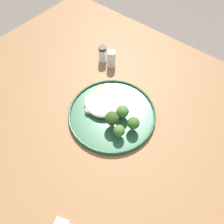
% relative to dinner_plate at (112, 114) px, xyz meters
% --- Properties ---
extents(ground, '(6.00, 6.00, 0.00)m').
position_rel_dinner_plate_xyz_m(ground, '(-0.06, 0.02, -0.75)').
color(ground, '#665B51').
extents(wooden_dining_table, '(1.40, 1.00, 0.74)m').
position_rel_dinner_plate_xyz_m(wooden_dining_table, '(-0.06, 0.02, -0.09)').
color(wooden_dining_table, brown).
rests_on(wooden_dining_table, ground).
extents(dinner_plate, '(0.29, 0.29, 0.02)m').
position_rel_dinner_plate_xyz_m(dinner_plate, '(0.00, 0.00, 0.00)').
color(dinner_plate, '#235133').
rests_on(dinner_plate, wooden_dining_table).
extents(noodle_bed, '(0.12, 0.11, 0.03)m').
position_rel_dinner_plate_xyz_m(noodle_bed, '(0.05, -0.00, 0.02)').
color(noodle_bed, beige).
rests_on(noodle_bed, dinner_plate).
extents(seared_scallop_right_edge, '(0.03, 0.03, 0.02)m').
position_rel_dinner_plate_xyz_m(seared_scallop_right_edge, '(0.06, -0.01, 0.01)').
color(seared_scallop_right_edge, '#DBB77A').
rests_on(seared_scallop_right_edge, dinner_plate).
extents(seared_scallop_rear_pale, '(0.04, 0.04, 0.02)m').
position_rel_dinner_plate_xyz_m(seared_scallop_rear_pale, '(0.09, -0.04, 0.01)').
color(seared_scallop_rear_pale, beige).
rests_on(seared_scallop_rear_pale, dinner_plate).
extents(seared_scallop_center_golden, '(0.03, 0.03, 0.01)m').
position_rel_dinner_plate_xyz_m(seared_scallop_center_golden, '(0.06, 0.04, 0.01)').
color(seared_scallop_center_golden, beige).
rests_on(seared_scallop_center_golden, dinner_plate).
extents(seared_scallop_on_noodles, '(0.02, 0.02, 0.01)m').
position_rel_dinner_plate_xyz_m(seared_scallop_on_noodles, '(0.05, 0.02, 0.01)').
color(seared_scallop_on_noodles, '#DBB77A').
rests_on(seared_scallop_on_noodles, dinner_plate).
extents(seared_scallop_half_hidden, '(0.03, 0.03, 0.01)m').
position_rel_dinner_plate_xyz_m(seared_scallop_half_hidden, '(0.03, 0.00, 0.01)').
color(seared_scallop_half_hidden, beige).
rests_on(seared_scallop_half_hidden, dinner_plate).
extents(seared_scallop_tilted_round, '(0.02, 0.02, 0.02)m').
position_rel_dinner_plate_xyz_m(seared_scallop_tilted_round, '(0.01, -0.03, 0.01)').
color(seared_scallop_tilted_round, '#E5C689').
rests_on(seared_scallop_tilted_round, dinner_plate).
extents(seared_scallop_tiny_bay, '(0.03, 0.03, 0.02)m').
position_rel_dinner_plate_xyz_m(seared_scallop_tiny_bay, '(0.01, 0.01, 0.01)').
color(seared_scallop_tiny_bay, '#DBB77A').
rests_on(seared_scallop_tiny_bay, dinner_plate).
extents(broccoli_floret_left_leaning, '(0.04, 0.04, 0.06)m').
position_rel_dinner_plate_xyz_m(broccoli_floret_left_leaning, '(-0.09, 0.00, 0.04)').
color(broccoli_floret_left_leaning, '#7A994C').
rests_on(broccoli_floret_left_leaning, dinner_plate).
extents(broccoli_floret_right_tilted, '(0.04, 0.04, 0.05)m').
position_rel_dinner_plate_xyz_m(broccoli_floret_right_tilted, '(-0.07, 0.05, 0.03)').
color(broccoli_floret_right_tilted, '#7A994C').
rests_on(broccoli_floret_right_tilted, dinner_plate).
extents(broccoli_floret_small_sprig, '(0.04, 0.04, 0.06)m').
position_rel_dinner_plate_xyz_m(broccoli_floret_small_sprig, '(-0.03, 0.03, 0.04)').
color(broccoli_floret_small_sprig, '#89A356').
rests_on(broccoli_floret_small_sprig, dinner_plate).
extents(broccoli_floret_tall_stalk, '(0.04, 0.04, 0.05)m').
position_rel_dinner_plate_xyz_m(broccoli_floret_tall_stalk, '(-0.03, -0.01, 0.03)').
color(broccoli_floret_tall_stalk, '#89A356').
rests_on(broccoli_floret_tall_stalk, dinner_plate).
extents(onion_sliver_curled_piece, '(0.03, 0.05, 0.00)m').
position_rel_dinner_plate_xyz_m(onion_sliver_curled_piece, '(-0.07, -0.02, 0.01)').
color(onion_sliver_curled_piece, silver).
rests_on(onion_sliver_curled_piece, dinner_plate).
extents(onion_sliver_pale_crescent, '(0.04, 0.02, 0.00)m').
position_rel_dinner_plate_xyz_m(onion_sliver_pale_crescent, '(-0.02, -0.03, 0.01)').
color(onion_sliver_pale_crescent, silver).
rests_on(onion_sliver_pale_crescent, dinner_plate).
extents(salt_shaker, '(0.03, 0.03, 0.07)m').
position_rel_dinner_plate_xyz_m(salt_shaker, '(0.15, -0.18, 0.02)').
color(salt_shaker, white).
rests_on(salt_shaker, wooden_dining_table).
extents(pepper_shaker, '(0.03, 0.03, 0.07)m').
position_rel_dinner_plate_xyz_m(pepper_shaker, '(0.19, -0.18, 0.02)').
color(pepper_shaker, white).
rests_on(pepper_shaker, wooden_dining_table).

